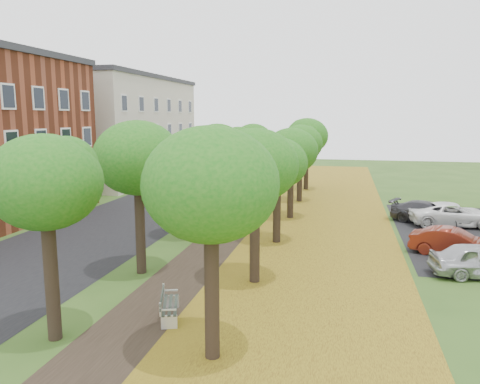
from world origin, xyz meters
The scene contains 11 objects.
ground centered at (0.00, 0.00, 0.00)m, with size 120.00×120.00×0.00m, color #2D4C19.
street_asphalt centered at (-7.50, 15.00, 0.00)m, with size 8.00×70.00×0.01m, color black.
footpath centered at (0.00, 15.00, 0.00)m, with size 3.20×70.00×0.01m, color black.
leaf_verge centered at (5.00, 15.00, 0.01)m, with size 7.50×70.00×0.01m, color olive.
tree_row_west centered at (-2.20, 15.00, 4.38)m, with size 3.42×33.42×5.88m.
tree_row_east centered at (2.60, 15.00, 4.38)m, with size 3.42×33.42×5.88m.
building_cream centered at (-17.00, 33.00, 5.21)m, with size 10.30×20.30×10.40m.
bench centered at (0.53, 2.07, 0.44)m, with size 1.05×1.85×0.84m.
car_red centered at (11.00, 11.47, 0.63)m, with size 1.34×3.84×1.27m, color maroon.
car_grey centered at (11.00, 18.32, 0.65)m, with size 1.83×4.50×1.31m, color #36363B.
car_white centered at (12.28, 17.89, 0.69)m, with size 2.30×4.98×1.39m, color white.
Camera 1 is at (5.93, -11.35, 6.47)m, focal length 35.00 mm.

